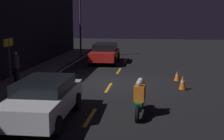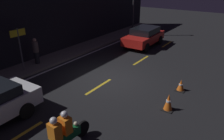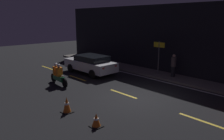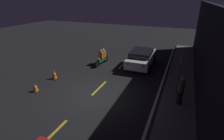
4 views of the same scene
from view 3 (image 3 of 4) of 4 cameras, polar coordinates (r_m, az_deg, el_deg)
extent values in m
plane|color=black|center=(11.62, 6.49, -7.42)|extent=(56.00, 56.00, 0.00)
cube|color=#605B56|center=(15.40, 18.25, -2.54)|extent=(28.00, 1.79, 0.13)
cube|color=black|center=(15.87, 20.76, 6.92)|extent=(28.00, 0.30, 5.12)
cube|color=gold|center=(19.37, -16.53, 0.58)|extent=(2.00, 0.14, 0.01)
cube|color=gold|center=(15.57, -9.04, -2.09)|extent=(2.00, 0.14, 0.01)
cube|color=gold|center=(12.25, 2.92, -6.22)|extent=(2.00, 0.14, 0.01)
cube|color=gold|center=(9.90, 22.37, -12.18)|extent=(2.00, 0.14, 0.01)
cube|color=silver|center=(14.46, 16.01, -3.65)|extent=(25.20, 0.14, 0.01)
cube|color=silver|center=(16.67, -5.73, 1.37)|extent=(4.39, 1.89, 0.68)
cube|color=black|center=(16.40, -5.30, 3.10)|extent=(2.43, 1.67, 0.40)
cube|color=red|center=(14.66, -2.30, 0.44)|extent=(0.06, 0.20, 0.10)
cube|color=red|center=(15.45, 0.93, 1.12)|extent=(0.06, 0.20, 0.10)
cylinder|color=black|center=(17.31, -10.77, 0.49)|extent=(0.64, 0.19, 0.64)
cylinder|color=black|center=(18.31, -6.19, 1.35)|extent=(0.64, 0.19, 0.64)
cylinder|color=black|center=(15.19, -5.12, -1.12)|extent=(0.64, 0.19, 0.64)
cylinder|color=black|center=(16.32, -0.33, -0.05)|extent=(0.64, 0.19, 0.64)
cylinder|color=black|center=(13.51, -12.25, -3.36)|extent=(0.58, 0.12, 0.58)
cylinder|color=black|center=(14.89, -15.03, -1.96)|extent=(0.58, 0.14, 0.58)
cube|color=#14592D|center=(14.15, -13.74, -2.04)|extent=(1.22, 0.32, 0.30)
sphere|color=#F2EABF|center=(13.65, -12.86, -1.56)|extent=(0.14, 0.14, 0.14)
cube|color=orange|center=(13.96, -13.66, -0.45)|extent=(0.30, 0.38, 0.55)
sphere|color=silver|center=(13.88, -13.75, 1.10)|extent=(0.22, 0.22, 0.22)
cube|color=orange|center=(14.32, -14.35, -0.15)|extent=(0.30, 0.38, 0.55)
sphere|color=silver|center=(14.23, -14.44, 1.36)|extent=(0.22, 0.22, 0.22)
cube|color=black|center=(10.16, -11.63, -10.68)|extent=(0.46, 0.46, 0.03)
cone|color=orange|center=(10.02, -11.73, -8.79)|extent=(0.36, 0.36, 0.69)
cylinder|color=white|center=(10.00, -11.74, -8.60)|extent=(0.20, 0.20, 0.08)
cube|color=black|center=(8.78, -4.11, -14.42)|extent=(0.45, 0.45, 0.03)
cone|color=orange|center=(8.66, -4.15, -12.80)|extent=(0.34, 0.34, 0.52)
cylinder|color=white|center=(8.65, -4.15, -12.65)|extent=(0.19, 0.19, 0.06)
cylinder|color=black|center=(15.76, 15.65, -0.39)|extent=(0.28, 0.28, 0.73)
cylinder|color=#594C47|center=(15.62, 15.81, 2.05)|extent=(0.34, 0.34, 0.65)
sphere|color=tan|center=(15.55, 15.91, 3.60)|extent=(0.21, 0.21, 0.21)
cylinder|color=#4C4C51|center=(16.02, 12.07, 3.08)|extent=(0.08, 0.08, 2.40)
cube|color=yellow|center=(15.88, 12.23, 6.46)|extent=(0.90, 0.05, 0.36)
camera|label=1|loc=(23.72, -28.56, 10.74)|focal=50.00mm
camera|label=2|loc=(15.77, -35.90, 14.39)|focal=35.00mm
camera|label=4|loc=(13.02, 52.94, 14.20)|focal=28.00mm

